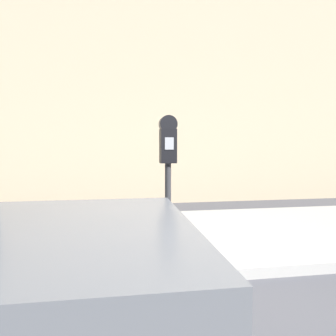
% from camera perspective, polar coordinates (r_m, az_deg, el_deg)
% --- Properties ---
extents(ground_plane, '(60.00, 60.00, 0.00)m').
position_cam_1_polar(ground_plane, '(2.71, 14.78, -25.36)').
color(ground_plane, '#47474C').
extents(sidewalk, '(24.00, 2.80, 0.11)m').
position_cam_1_polar(sidewalk, '(4.63, 3.27, -11.76)').
color(sidewalk, '#9E9B96').
rests_on(sidewalk, ground_plane).
extents(building_facade, '(24.00, 0.30, 6.16)m').
position_cam_1_polar(building_facade, '(7.60, -1.89, 17.51)').
color(building_facade, tan).
rests_on(building_facade, ground_plane).
extents(parking_meter, '(0.17, 0.15, 1.50)m').
position_cam_1_polar(parking_meter, '(3.28, 0.00, 1.54)').
color(parking_meter, '#2D2D30').
rests_on(parking_meter, sidewalk).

